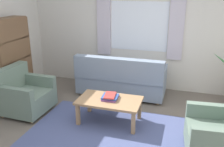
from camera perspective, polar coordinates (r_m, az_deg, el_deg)
name	(u,v)px	position (r m, az deg, el deg)	size (l,w,h in m)	color
ground_plane	(110,133)	(4.25, -0.55, -13.47)	(6.24, 6.24, 0.00)	#6B6056
wall_back	(139,33)	(5.85, 6.25, 9.31)	(5.32, 0.12, 2.60)	silver
window_with_curtains	(139,26)	(5.75, 6.14, 10.65)	(1.98, 0.07, 1.40)	white
area_rug	(110,133)	(4.24, -0.55, -13.40)	(2.65, 1.76, 0.01)	#4C5684
couch	(121,80)	(5.47, 2.04, -1.40)	(1.90, 0.82, 0.92)	gray
armchair_left	(24,94)	(5.05, -19.51, -4.52)	(0.85, 0.87, 0.88)	slate
armchair_right	(222,135)	(3.86, 23.82, -12.74)	(0.89, 0.91, 0.88)	slate
coffee_table	(109,103)	(4.38, -0.60, -6.66)	(1.10, 0.64, 0.44)	#A87F56
book_stack_on_table	(110,97)	(4.38, -0.42, -5.34)	(0.30, 0.34, 0.07)	#7F478C
bookshelf	(14,63)	(5.62, -21.47, 2.21)	(0.30, 0.94, 1.72)	brown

